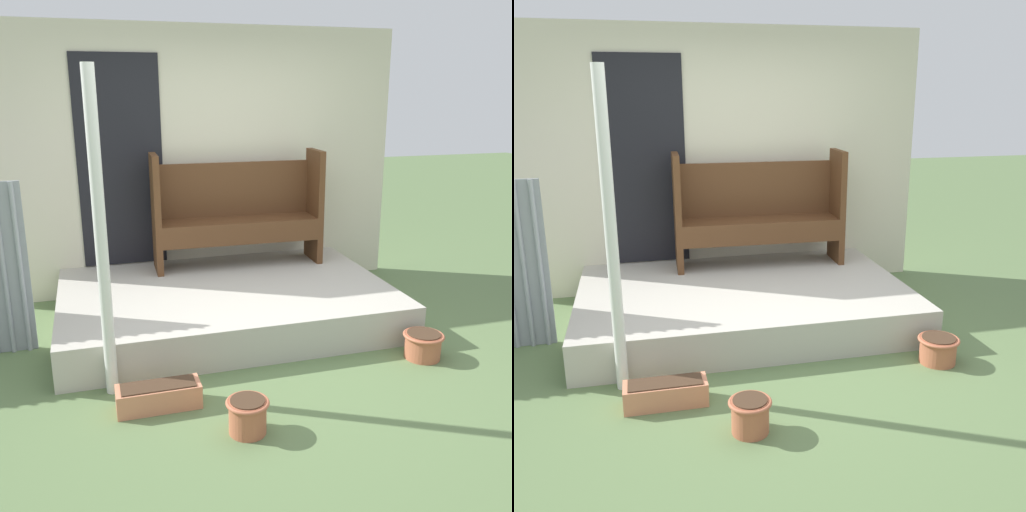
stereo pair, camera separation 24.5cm
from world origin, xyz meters
TOP-DOWN VIEW (x-y plane):
  - ground_plane at (0.00, 0.00)m, footprint 24.00×24.00m
  - porch_slab at (-0.10, 0.95)m, footprint 2.86×1.91m
  - house_wall at (-0.14, 1.94)m, footprint 4.06×0.08m
  - support_post at (-1.15, -0.06)m, footprint 0.08×0.08m
  - bench at (0.19, 1.60)m, footprint 1.65×0.45m
  - flower_pot_left at (-0.39, -0.79)m, footprint 0.27×0.27m
  - flower_pot_middle at (1.19, -0.21)m, footprint 0.31×0.31m
  - planter_box_rect at (-0.87, -0.36)m, footprint 0.55×0.20m

SIDE VIEW (x-z plane):
  - ground_plane at x=0.00m, z-range 0.00..0.00m
  - planter_box_rect at x=-0.87m, z-range 0.00..0.17m
  - flower_pot_middle at x=1.19m, z-range 0.01..0.22m
  - flower_pot_left at x=-0.39m, z-range 0.01..0.23m
  - porch_slab at x=-0.10m, z-range 0.00..0.32m
  - bench at x=0.19m, z-range 0.33..1.44m
  - support_post at x=-1.15m, z-range 0.00..2.16m
  - house_wall at x=-0.14m, z-range 0.00..2.60m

